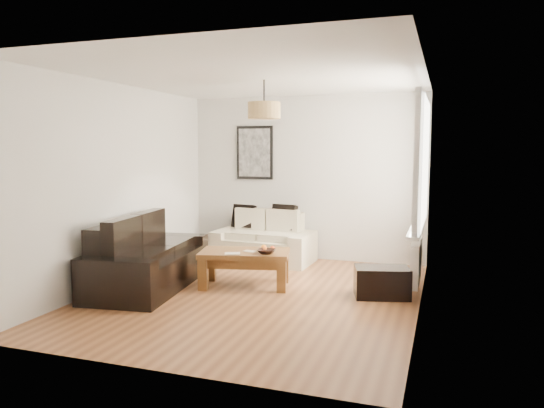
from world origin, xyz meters
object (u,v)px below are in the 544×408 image
(coffee_table, at_px, (245,269))
(loveseat_cream, at_px, (264,238))
(sofa_leather, at_px, (148,255))
(ottoman, at_px, (382,282))

(coffee_table, bearing_deg, loveseat_cream, 100.13)
(sofa_leather, bearing_deg, ottoman, -87.37)
(ottoman, bearing_deg, loveseat_cream, 145.50)
(loveseat_cream, xyz_separation_m, ottoman, (1.99, -1.37, -0.20))
(ottoman, bearing_deg, sofa_leather, -169.95)
(loveseat_cream, bearing_deg, coffee_table, -77.38)
(sofa_leather, distance_m, ottoman, 2.93)
(loveseat_cream, height_order, sofa_leather, sofa_leather)
(loveseat_cream, distance_m, coffee_table, 1.47)
(loveseat_cream, height_order, ottoman, loveseat_cream)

